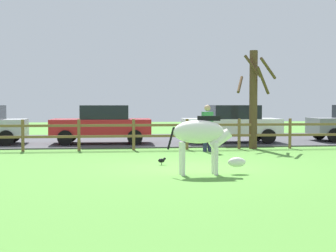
{
  "coord_description": "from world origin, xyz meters",
  "views": [
    {
      "loc": [
        -2.04,
        -12.87,
        1.75
      ],
      "look_at": [
        -0.44,
        1.04,
        1.06
      ],
      "focal_mm": 52.97,
      "sensor_mm": 36.0,
      "label": 1
    }
  ],
  "objects": [
    {
      "name": "crow_on_grass",
      "position": [
        -0.65,
        0.72,
        0.13
      ],
      "size": [
        0.21,
        0.1,
        0.2
      ],
      "color": "black",
      "rests_on": "ground_plane"
    },
    {
      "name": "parked_car_red",
      "position": [
        -2.41,
        7.4,
        0.84
      ],
      "size": [
        4.04,
        1.97,
        1.56
      ],
      "color": "red",
      "rests_on": "parking_asphalt"
    },
    {
      "name": "visitor_near_fence",
      "position": [
        1.31,
        4.18,
        0.91
      ],
      "size": [
        0.4,
        0.29,
        1.64
      ],
      "color": "#232847",
      "rests_on": "ground_plane"
    },
    {
      "name": "bare_tree",
      "position": [
        3.23,
        5.05,
        1.95
      ],
      "size": [
        1.59,
        1.58,
        3.65
      ],
      "color": "#513A23",
      "rests_on": "ground_plane"
    },
    {
      "name": "ground_plane",
      "position": [
        0.0,
        0.0,
        0.0
      ],
      "size": [
        60.0,
        60.0,
        0.0
      ],
      "primitive_type": "plane",
      "color": "#549338"
    },
    {
      "name": "parked_car_white",
      "position": [
        2.97,
        7.35,
        0.84
      ],
      "size": [
        4.02,
        1.92,
        1.56
      ],
      "color": "white",
      "rests_on": "parking_asphalt"
    },
    {
      "name": "zebra",
      "position": [
        0.12,
        -1.2,
        0.93
      ],
      "size": [
        1.93,
        0.51,
        1.41
      ],
      "color": "white",
      "rests_on": "ground_plane"
    },
    {
      "name": "paddock_fence",
      "position": [
        -0.26,
        5.0,
        0.65
      ],
      "size": [
        21.59,
        0.11,
        1.13
      ],
      "color": "brown",
      "rests_on": "ground_plane"
    },
    {
      "name": "parking_asphalt",
      "position": [
        0.0,
        9.3,
        0.03
      ],
      "size": [
        28.0,
        7.4,
        0.05
      ],
      "primitive_type": "cube",
      "color": "#47474C",
      "rests_on": "ground_plane"
    }
  ]
}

